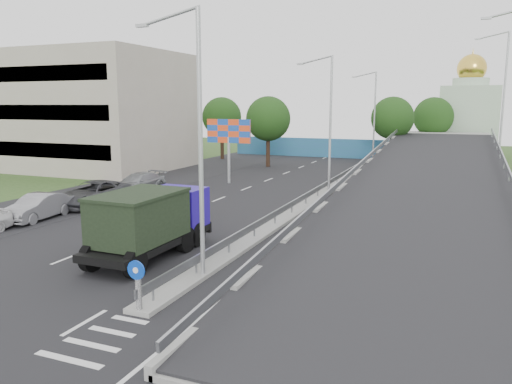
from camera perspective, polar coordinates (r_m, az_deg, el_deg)
The scene contains 22 objects.
ground at distance 15.62m, azimuth -18.02°, elevation -16.23°, with size 160.00×160.00×0.00m, color #2D4C1E.
road_surface at distance 33.61m, azimuth 0.31°, elevation -1.60°, with size 26.00×90.00×0.04m, color black.
parking_strip at distance 40.24m, azimuth -17.11°, elevation -0.11°, with size 8.00×90.00×0.05m, color black.
median at distance 36.38m, azimuth 7.07°, elevation -0.62°, with size 1.00×44.00×0.20m, color gray.
overpass_ramp at distance 34.94m, azimuth 19.08°, elevation 1.21°, with size 10.00×50.00×3.50m.
median_guardrail at distance 36.27m, azimuth 7.09°, elevation 0.39°, with size 0.09×44.00×0.71m.
sign_bollard at distance 16.78m, azimuth -13.36°, elevation -10.29°, with size 0.64×0.23×1.67m.
lamp_post_near at distance 18.95m, azimuth -6.90°, elevation 7.02°, with size 2.74×0.18×10.08m.
lamp_post_mid at distance 37.68m, azimuth 8.24°, elevation 8.46°, with size 2.74×0.18×10.08m.
lamp_post_far at distance 57.28m, azimuth 13.21°, elevation 8.81°, with size 2.74×0.18×10.08m.
beige_building at distance 57.93m, azimuth -20.69°, elevation 8.64°, with size 24.00×14.00×12.00m, color #A49A89.
blue_wall at distance 64.17m, azimuth 10.28°, elevation 4.90°, with size 30.00×0.50×2.40m, color teal.
church at distance 70.54m, azimuth 23.10°, elevation 8.06°, with size 7.00×7.00×13.80m.
billboard at distance 42.74m, azimuth -3.14°, elevation 6.55°, with size 4.00×0.24×5.50m.
tree_left_mid at distance 54.12m, azimuth 1.40°, elevation 8.35°, with size 4.80×4.80×7.60m.
tree_median_far at distance 59.00m, azimuth 15.33°, elevation 8.14°, with size 4.80×4.80×7.60m.
tree_left_far at distance 61.91m, azimuth -3.93°, elevation 8.54°, with size 4.80×4.80×7.60m.
tree_ramp_far at distance 65.63m, azimuth 19.61°, elevation 8.07°, with size 4.80×4.80×7.60m.
dump_truck at distance 22.75m, azimuth -11.92°, elevation -3.11°, with size 2.76×6.96×3.05m.
parked_car_b at distance 32.25m, azimuth -23.65°, elevation -1.57°, with size 1.62×4.64×1.53m, color gray.
parked_car_c at distance 35.30m, azimuth -18.06°, elevation -0.17°, with size 2.74×5.93×1.65m, color #323337.
parked_car_d at distance 39.83m, azimuth -13.32°, elevation 1.04°, with size 2.06×5.07×1.47m, color gray.
Camera 1 is at (9.34, -10.52, 6.79)m, focal length 35.00 mm.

